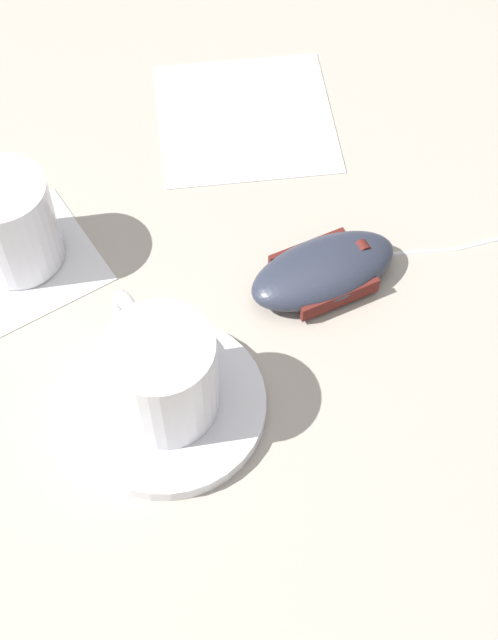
{
  "coord_description": "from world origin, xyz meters",
  "views": [
    {
      "loc": [
        0.19,
        0.32,
        0.55
      ],
      "look_at": [
        -0.02,
        0.05,
        0.03
      ],
      "focal_mm": 50.0,
      "sensor_mm": 36.0,
      "label": 1
    }
  ],
  "objects_px": {
    "coffee_cup": "(160,372)",
    "computer_mouse": "(324,270)",
    "drinking_glass": "(10,223)",
    "saucer": "(168,405)"
  },
  "relations": [
    {
      "from": "saucer",
      "to": "drinking_glass",
      "type": "bearing_deg",
      "value": -85.97
    },
    {
      "from": "drinking_glass",
      "to": "coffee_cup",
      "type": "bearing_deg",
      "value": 93.9
    },
    {
      "from": "saucer",
      "to": "coffee_cup",
      "type": "xyz_separation_m",
      "value": [
        0.0,
        -0.0,
        0.04
      ]
    },
    {
      "from": "saucer",
      "to": "drinking_glass",
      "type": "distance_m",
      "value": 0.18
    },
    {
      "from": "coffee_cup",
      "to": "drinking_glass",
      "type": "height_order",
      "value": "coffee_cup"
    },
    {
      "from": "coffee_cup",
      "to": "computer_mouse",
      "type": "bearing_deg",
      "value": -174.61
    },
    {
      "from": "coffee_cup",
      "to": "computer_mouse",
      "type": "distance_m",
      "value": 0.16
    },
    {
      "from": "coffee_cup",
      "to": "drinking_glass",
      "type": "distance_m",
      "value": 0.18
    },
    {
      "from": "drinking_glass",
      "to": "saucer",
      "type": "bearing_deg",
      "value": 94.03
    },
    {
      "from": "saucer",
      "to": "computer_mouse",
      "type": "height_order",
      "value": "computer_mouse"
    }
  ]
}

